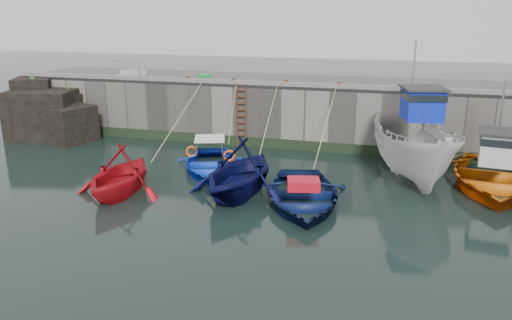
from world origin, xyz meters
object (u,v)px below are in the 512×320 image
(ladder, at_px, (241,116))
(fish_crate, at_px, (204,77))
(boat_near_blue, at_px, (210,169))
(boat_far_white, at_px, (414,148))
(bollard_b, at_px, (234,81))
(bollard_a, at_px, (188,79))
(bollard_e, at_px, (409,88))
(bollard_d, at_px, (339,85))
(boat_near_white, at_px, (121,193))
(boat_near_blacktrim, at_px, (239,195))
(bollard_c, at_px, (286,83))
(boat_near_navy, at_px, (301,203))
(boat_far_orange, at_px, (495,174))

(ladder, xyz_separation_m, fish_crate, (-2.47, 1.24, 1.71))
(boat_near_blue, bearing_deg, boat_far_white, -9.97)
(boat_near_blue, bearing_deg, bollard_b, 74.74)
(bollard_a, xyz_separation_m, bollard_e, (11.00, 0.00, 0.00))
(boat_near_blue, height_order, bollard_d, bollard_d)
(boat_near_blue, xyz_separation_m, fish_crate, (-2.31, 5.37, 3.30))
(ladder, relative_size, fish_crate, 4.85)
(boat_near_white, xyz_separation_m, bollard_d, (7.15, 8.23, 3.30))
(ladder, xyz_separation_m, boat_near_blue, (-0.15, -4.13, -1.59))
(boat_near_blacktrim, relative_size, fish_crate, 7.19)
(fish_crate, relative_size, bollard_a, 2.35)
(boat_far_white, height_order, bollard_c, boat_far_white)
(boat_near_white, bearing_deg, bollard_e, 34.76)
(bollard_e, bearing_deg, fish_crate, 175.08)
(boat_near_blue, xyz_separation_m, bollard_d, (4.95, 4.47, 3.30))
(boat_near_white, xyz_separation_m, fish_crate, (-0.11, 9.13, 3.30))
(boat_far_white, distance_m, bollard_c, 7.17)
(bollard_e, bearing_deg, bollard_c, 180.00)
(boat_near_navy, height_order, boat_far_white, boat_far_white)
(bollard_c, bearing_deg, ladder, -171.33)
(boat_far_white, bearing_deg, bollard_b, 148.56)
(boat_near_blacktrim, height_order, boat_far_orange, boat_far_orange)
(bollard_d, bearing_deg, bollard_c, 180.00)
(fish_crate, bearing_deg, boat_near_navy, -30.40)
(boat_near_white, height_order, bollard_a, bollard_a)
(bollard_c, bearing_deg, bollard_a, 180.00)
(boat_far_orange, xyz_separation_m, fish_crate, (-13.96, 4.24, 2.85))
(bollard_b, bearing_deg, boat_near_blacktrim, -70.37)
(boat_near_white, bearing_deg, bollard_d, 45.28)
(boat_near_blue, height_order, boat_near_blacktrim, boat_near_blacktrim)
(boat_near_blacktrim, height_order, bollard_c, bollard_c)
(ladder, distance_m, boat_near_white, 8.39)
(boat_near_white, bearing_deg, boat_far_orange, 15.75)
(bollard_b, bearing_deg, bollard_a, 180.00)
(bollard_d, distance_m, bollard_e, 3.20)
(bollard_b, bearing_deg, bollard_c, 0.00)
(boat_far_orange, height_order, bollard_b, boat_far_orange)
(boat_near_navy, height_order, bollard_d, bollard_d)
(boat_near_blacktrim, height_order, bollard_e, bollard_e)
(bollard_a, relative_size, bollard_e, 1.00)
(boat_near_navy, xyz_separation_m, fish_crate, (-6.94, 8.20, 3.30))
(bollard_c, bearing_deg, bollard_e, 0.00)
(boat_near_white, distance_m, bollard_a, 8.89)
(boat_far_white, bearing_deg, boat_far_orange, -18.67)
(boat_near_blue, distance_m, bollard_c, 6.03)
(ladder, relative_size, bollard_b, 11.43)
(boat_near_blacktrim, relative_size, bollard_d, 16.93)
(boat_far_orange, bearing_deg, bollard_a, 173.72)
(boat_near_white, height_order, fish_crate, fish_crate)
(boat_near_navy, relative_size, bollard_d, 19.51)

